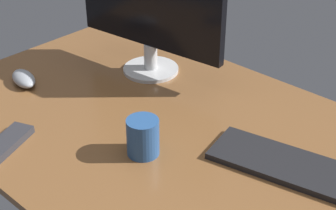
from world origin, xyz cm
name	(u,v)px	position (x,y,z in cm)	size (l,w,h in cm)	color
desk	(176,136)	(0.00, 0.00, 1.00)	(140.00, 84.00, 2.00)	brown
monitor	(150,6)	(-28.67, 20.20, 22.99)	(49.98, 17.14, 37.67)	silver
keyboard	(292,167)	(29.38, 7.22, 2.76)	(37.86, 13.48, 1.52)	black
computer_mouse	(24,79)	(-50.43, -11.28, 3.72)	(11.64, 5.90, 3.45)	#999EA5
media_remote	(2,147)	(-25.77, -33.94, 3.03)	(12.24, 19.30, 3.48)	#2D2D33
coffee_mug	(141,136)	(-0.49, -11.57, 6.68)	(7.78, 7.78, 9.35)	#28518C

